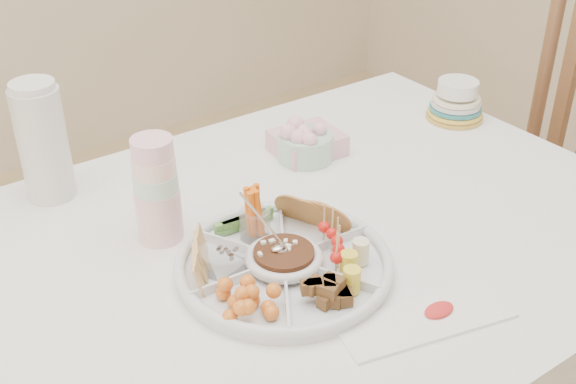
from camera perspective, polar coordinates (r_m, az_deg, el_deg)
chair at (r=1.99m, az=18.05°, el=0.12°), size 0.56×0.56×1.14m
party_tray at (r=1.28m, az=-0.32°, el=-5.50°), size 0.40×0.40×0.04m
bean_dip at (r=1.27m, az=-0.32°, el=-5.23°), size 0.11×0.11×0.04m
tortillas at (r=1.36m, az=2.21°, el=-1.86°), size 0.11×0.11×0.06m
carrot_cucumber at (r=1.34m, az=-3.30°, el=-1.29°), size 0.12×0.12×0.10m
pita_raisins at (r=1.27m, az=-6.23°, el=-4.86°), size 0.12×0.12×0.06m
cherries at (r=1.18m, az=-3.27°, el=-8.32°), size 0.12×0.12×0.05m
granola_chunks at (r=1.18m, az=3.10°, el=-8.12°), size 0.09×0.09×0.04m
banana_tomato at (r=1.27m, az=5.58°, el=-3.98°), size 0.10×0.10×0.08m
cup_stack at (r=1.34m, az=-10.40°, el=0.68°), size 0.10×0.10×0.24m
thermos at (r=1.53m, az=-18.83°, el=3.91°), size 0.11×0.11×0.26m
flower_bowl at (r=1.62m, az=1.40°, el=4.07°), size 0.15×0.15×0.09m
napkin_stack at (r=1.66m, az=1.52°, el=3.90°), size 0.16×0.14×0.05m
plate_stack at (r=1.86m, az=13.15°, el=6.95°), size 0.16×0.16×0.09m
placemat at (r=1.21m, az=10.81°, el=-9.90°), size 0.31×0.16×0.01m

